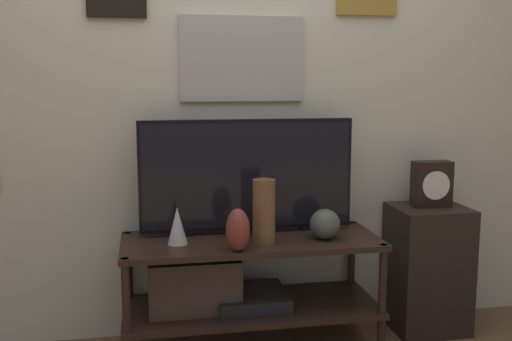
% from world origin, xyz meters
% --- Properties ---
extents(wall_back, '(6.40, 0.08, 2.70)m').
position_xyz_m(wall_back, '(-0.01, 0.61, 1.35)').
color(wall_back, beige).
rests_on(wall_back, ground_plane).
extents(media_console, '(1.30, 0.52, 0.59)m').
position_xyz_m(media_console, '(-0.12, 0.30, 0.37)').
color(media_console, black).
rests_on(media_console, ground_plane).
extents(television, '(1.11, 0.05, 0.60)m').
position_xyz_m(television, '(0.00, 0.41, 0.90)').
color(television, black).
rests_on(television, media_console).
extents(vase_tall_ceramic, '(0.11, 0.11, 0.32)m').
position_xyz_m(vase_tall_ceramic, '(0.05, 0.21, 0.75)').
color(vase_tall_ceramic, brown).
rests_on(vase_tall_ceramic, media_console).
extents(vase_round_glass, '(0.15, 0.15, 0.15)m').
position_xyz_m(vase_round_glass, '(0.36, 0.22, 0.67)').
color(vase_round_glass, '#4C5647').
rests_on(vase_round_glass, media_console).
extents(vase_urn_stoneware, '(0.11, 0.13, 0.20)m').
position_xyz_m(vase_urn_stoneware, '(-0.10, 0.10, 0.69)').
color(vase_urn_stoneware, brown).
rests_on(vase_urn_stoneware, media_console).
extents(vase_slim_bronze, '(0.10, 0.10, 0.18)m').
position_xyz_m(vase_slim_bronze, '(-0.37, 0.26, 0.68)').
color(vase_slim_bronze, beige).
rests_on(vase_slim_bronze, media_console).
extents(candle_jar, '(0.10, 0.10, 0.10)m').
position_xyz_m(candle_jar, '(-0.07, 0.31, 0.64)').
color(candle_jar, '#C1B29E').
rests_on(candle_jar, media_console).
extents(side_table, '(0.40, 0.36, 0.70)m').
position_xyz_m(side_table, '(1.01, 0.38, 0.35)').
color(side_table, black).
rests_on(side_table, ground_plane).
extents(mantel_clock, '(0.21, 0.11, 0.25)m').
position_xyz_m(mantel_clock, '(1.02, 0.39, 0.82)').
color(mantel_clock, black).
rests_on(mantel_clock, side_table).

